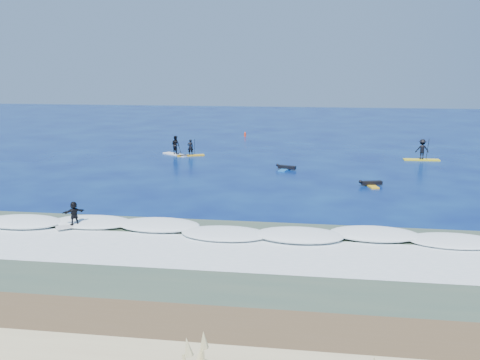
# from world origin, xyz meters

# --- Properties ---
(ground) EXTENTS (160.00, 160.00, 0.00)m
(ground) POSITION_xyz_m (0.00, 0.00, 0.00)
(ground) COLOR #030D49
(ground) RESTS_ON ground
(wet_sand_strip) EXTENTS (90.00, 5.00, 0.08)m
(wet_sand_strip) POSITION_xyz_m (0.00, -21.50, 0.00)
(wet_sand_strip) COLOR brown
(wet_sand_strip) RESTS_ON ground
(shallow_water) EXTENTS (90.00, 13.00, 0.01)m
(shallow_water) POSITION_xyz_m (0.00, -14.00, 0.01)
(shallow_water) COLOR #384C3C
(shallow_water) RESTS_ON ground
(breaking_wave) EXTENTS (40.00, 6.00, 0.30)m
(breaking_wave) POSITION_xyz_m (0.00, -10.00, 0.00)
(breaking_wave) COLOR white
(breaking_wave) RESTS_ON ground
(whitewater) EXTENTS (34.00, 5.00, 0.02)m
(whitewater) POSITION_xyz_m (0.00, -13.00, 0.00)
(whitewater) COLOR silver
(whitewater) RESTS_ON ground
(sup_paddler_left) EXTENTS (2.85, 1.70, 1.96)m
(sup_paddler_left) POSITION_xyz_m (-6.92, 14.69, 0.61)
(sup_paddler_left) COLOR gold
(sup_paddler_left) RESTS_ON ground
(sup_paddler_center) EXTENTS (3.16, 2.53, 2.30)m
(sup_paddler_center) POSITION_xyz_m (-8.56, 15.06, 0.86)
(sup_paddler_center) COLOR white
(sup_paddler_center) RESTS_ON ground
(sup_paddler_right) EXTENTS (3.42, 0.97, 2.38)m
(sup_paddler_right) POSITION_xyz_m (15.92, 15.48, 0.93)
(sup_paddler_right) COLOR yellow
(sup_paddler_right) RESTS_ON ground
(prone_paddler_near) EXTENTS (1.83, 2.39, 0.48)m
(prone_paddler_near) POSITION_xyz_m (9.96, 3.32, 0.16)
(prone_paddler_near) COLOR gold
(prone_paddler_near) RESTS_ON ground
(prone_paddler_far) EXTENTS (1.82, 2.39, 0.48)m
(prone_paddler_far) POSITION_xyz_m (3.14, 8.82, 0.16)
(prone_paddler_far) COLOR blue
(prone_paddler_far) RESTS_ON ground
(wave_surfer) EXTENTS (1.92, 1.69, 1.46)m
(wave_surfer) POSITION_xyz_m (-7.66, -10.35, 0.82)
(wave_surfer) COLOR silver
(wave_surfer) RESTS_ON breaking_wave
(marker_buoy) EXTENTS (0.28, 0.28, 0.68)m
(marker_buoy) POSITION_xyz_m (-3.41, 30.16, 0.30)
(marker_buoy) COLOR red
(marker_buoy) RESTS_ON ground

